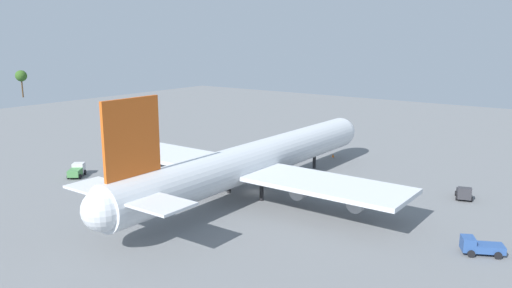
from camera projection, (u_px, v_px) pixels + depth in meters
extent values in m
plane|color=slate|center=(256.00, 192.00, 92.26)|extent=(291.26, 291.26, 0.00)
cylinder|color=silver|center=(256.00, 160.00, 90.97)|extent=(66.74, 6.64, 6.64)
sphere|color=silver|center=(340.00, 132.00, 117.26)|extent=(6.51, 6.51, 6.51)
sphere|color=silver|center=(103.00, 210.00, 64.67)|extent=(5.65, 5.65, 5.65)
cube|color=#D85919|center=(132.00, 138.00, 67.07)|extent=(9.34, 0.50, 10.63)
cube|color=silver|center=(154.00, 202.00, 64.56)|extent=(6.01, 9.97, 0.36)
cube|color=silver|center=(102.00, 188.00, 70.68)|extent=(6.01, 9.97, 0.36)
cube|color=silver|center=(324.00, 184.00, 79.41)|extent=(11.35, 27.59, 0.70)
cube|color=silver|center=(181.00, 156.00, 97.69)|extent=(11.35, 27.59, 0.70)
cylinder|color=gray|center=(304.00, 189.00, 82.96)|extent=(5.32, 2.79, 2.79)
cylinder|color=gray|center=(362.00, 200.00, 77.05)|extent=(5.32, 2.79, 2.79)
cylinder|color=gray|center=(200.00, 167.00, 96.45)|extent=(5.32, 2.79, 2.79)
cylinder|color=gray|center=(163.00, 160.00, 102.35)|extent=(5.32, 2.79, 2.79)
cylinder|color=black|center=(314.00, 162.00, 108.79)|extent=(0.70, 0.70, 2.81)
cylinder|color=black|center=(262.00, 193.00, 87.22)|extent=(0.70, 0.70, 2.81)
cylinder|color=black|center=(229.00, 186.00, 91.45)|extent=(0.70, 0.70, 2.81)
cube|color=silver|center=(272.00, 157.00, 113.62)|extent=(2.46, 2.65, 1.51)
cube|color=#B21E19|center=(266.00, 156.00, 115.96)|extent=(2.96, 3.68, 1.22)
cylinder|color=black|center=(268.00, 161.00, 113.31)|extent=(0.62, 0.89, 0.86)
cylinder|color=black|center=(275.00, 160.00, 114.19)|extent=(0.62, 0.89, 0.86)
cylinder|color=black|center=(261.00, 158.00, 116.18)|extent=(0.62, 0.89, 0.86)
cylinder|color=black|center=(268.00, 157.00, 117.05)|extent=(0.62, 0.89, 0.86)
cube|color=silver|center=(79.00, 168.00, 103.49)|extent=(2.93, 2.97, 1.99)
cube|color=#4C8C4C|center=(75.00, 173.00, 101.06)|extent=(3.84, 3.69, 1.29)
cylinder|color=black|center=(85.00, 172.00, 103.75)|extent=(0.97, 0.84, 1.01)
cylinder|color=black|center=(73.00, 172.00, 103.68)|extent=(0.97, 0.84, 1.01)
cylinder|color=black|center=(80.00, 176.00, 100.65)|extent=(0.97, 0.84, 1.01)
cylinder|color=black|center=(68.00, 177.00, 100.58)|extent=(0.97, 0.84, 1.01)
cube|color=#333338|center=(465.00, 193.00, 86.82)|extent=(2.01, 2.55, 1.99)
cube|color=#232328|center=(463.00, 193.00, 89.06)|extent=(3.70, 3.08, 0.90)
cylinder|color=black|center=(457.00, 198.00, 87.57)|extent=(0.91, 0.53, 0.87)
cylinder|color=black|center=(471.00, 199.00, 86.81)|extent=(0.91, 0.53, 0.87)
cylinder|color=black|center=(456.00, 193.00, 90.20)|extent=(0.91, 0.53, 0.87)
cylinder|color=black|center=(470.00, 194.00, 89.44)|extent=(0.91, 0.53, 0.87)
cube|color=#2D5193|center=(468.00, 244.00, 65.90)|extent=(2.76, 2.47, 1.81)
cube|color=#2D5193|center=(489.00, 248.00, 65.57)|extent=(3.70, 4.32, 0.96)
cylinder|color=black|center=(467.00, 246.00, 67.24)|extent=(0.69, 0.99, 0.97)
cylinder|color=black|center=(471.00, 254.00, 64.88)|extent=(0.69, 0.99, 0.97)
cylinder|color=black|center=(493.00, 248.00, 66.72)|extent=(0.69, 0.99, 0.97)
cylinder|color=black|center=(498.00, 256.00, 64.36)|extent=(0.69, 0.99, 0.97)
cone|color=orange|center=(333.00, 155.00, 118.82)|extent=(0.56, 0.56, 0.80)
cylinder|color=#51381E|center=(22.00, 88.00, 234.11)|extent=(0.66, 0.66, 8.47)
sphere|color=#355E20|center=(21.00, 76.00, 232.89)|extent=(5.22, 5.22, 5.22)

